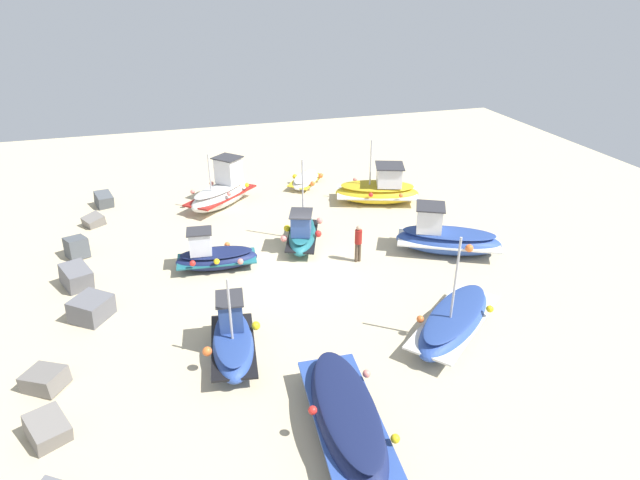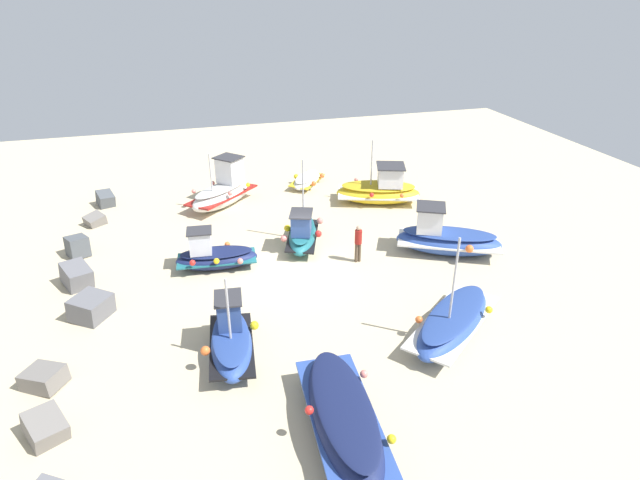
# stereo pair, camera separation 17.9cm
# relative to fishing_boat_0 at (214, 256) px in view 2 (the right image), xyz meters

# --- Properties ---
(ground_plane) EXTENTS (51.40, 51.40, 0.00)m
(ground_plane) POSITION_rel_fishing_boat_0_xyz_m (-1.11, -3.19, -0.57)
(ground_plane) COLOR beige
(fishing_boat_0) EXTENTS (1.98, 3.66, 1.86)m
(fishing_boat_0) POSITION_rel_fishing_boat_0_xyz_m (0.00, 0.00, 0.00)
(fishing_boat_0) COLOR navy
(fishing_boat_0) RESTS_ON ground_plane
(fishing_boat_1) EXTENTS (3.38, 5.07, 3.64)m
(fishing_boat_1) POSITION_rel_fishing_boat_0_xyz_m (5.02, -9.77, 0.18)
(fishing_boat_1) COLOR gold
(fishing_boat_1) RESTS_ON ground_plane
(fishing_boat_2) EXTENTS (4.30, 4.44, 3.23)m
(fishing_boat_2) POSITION_rel_fishing_boat_0_xyz_m (7.07, -1.22, 0.25)
(fishing_boat_2) COLOR white
(fishing_boat_2) RESTS_ON ground_plane
(fishing_boat_3) EXTENTS (3.87, 5.15, 2.30)m
(fishing_boat_3) POSITION_rel_fishing_boat_0_xyz_m (-1.52, -10.43, 0.15)
(fishing_boat_3) COLOR #2D4C9E
(fishing_boat_3) RESTS_ON ground_plane
(fishing_boat_4) EXTENTS (4.00, 2.49, 4.08)m
(fishing_boat_4) POSITION_rel_fishing_boat_0_xyz_m (1.00, -4.24, 0.07)
(fishing_boat_4) COLOR #1E6670
(fishing_boat_4) RESTS_ON ground_plane
(fishing_boat_5) EXTENTS (4.46, 4.94, 4.08)m
(fishing_boat_5) POSITION_rel_fishing_boat_0_xyz_m (-7.27, -7.65, -0.03)
(fishing_boat_5) COLOR #2D4C9E
(fishing_boat_5) RESTS_ON ground_plane
(fishing_boat_6) EXTENTS (3.77, 2.06, 3.19)m
(fishing_boat_6) POSITION_rel_fishing_boat_0_xyz_m (-6.26, 0.08, 0.06)
(fishing_boat_6) COLOR #2D4C9E
(fishing_boat_6) RESTS_ON ground_plane
(fishing_boat_7) EXTENTS (5.35, 2.22, 1.26)m
(fishing_boat_7) POSITION_rel_fishing_boat_0_xyz_m (-10.62, -2.44, 0.09)
(fishing_boat_7) COLOR navy
(fishing_boat_7) RESTS_ON ground_plane
(fishing_boat_8) EXTENTS (3.22, 2.84, 0.68)m
(fishing_boat_8) POSITION_rel_fishing_boat_0_xyz_m (8.79, -6.51, -0.24)
(fishing_boat_8) COLOR white
(fishing_boat_8) RESTS_ON ground_plane
(person_walking) EXTENTS (0.32, 0.32, 1.78)m
(person_walking) POSITION_rel_fishing_boat_0_xyz_m (-1.25, -6.22, 0.46)
(person_walking) COLOR brown
(person_walking) RESTS_ON ground_plane
(breakwater_rocks) EXTENTS (21.27, 2.72, 1.13)m
(breakwater_rocks) POSITION_rel_fishing_boat_0_xyz_m (-1.49, 5.42, -0.19)
(breakwater_rocks) COLOR slate
(breakwater_rocks) RESTS_ON ground_plane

